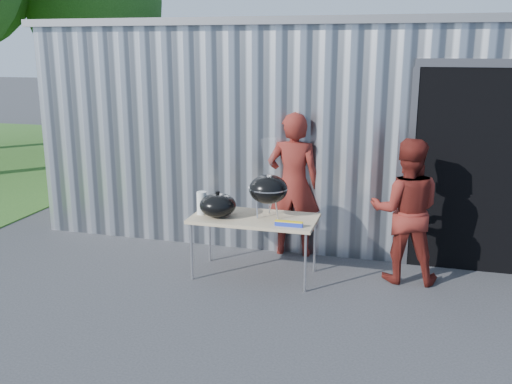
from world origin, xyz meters
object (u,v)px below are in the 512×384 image
(kettle_grill, at_px, (268,183))
(person_cook, at_px, (294,185))
(folding_table, at_px, (254,220))
(person_bystander, at_px, (406,211))

(kettle_grill, distance_m, person_cook, 0.87)
(folding_table, height_order, person_cook, person_cook)
(kettle_grill, distance_m, person_bystander, 1.65)
(folding_table, xyz_separation_m, person_cook, (0.29, 0.88, 0.25))
(folding_table, distance_m, person_bystander, 1.79)
(kettle_grill, height_order, person_bystander, person_bystander)
(kettle_grill, bearing_deg, folding_table, -163.59)
(person_cook, bearing_deg, person_bystander, 158.25)
(kettle_grill, bearing_deg, person_cook, 80.87)
(kettle_grill, relative_size, person_bystander, 0.55)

